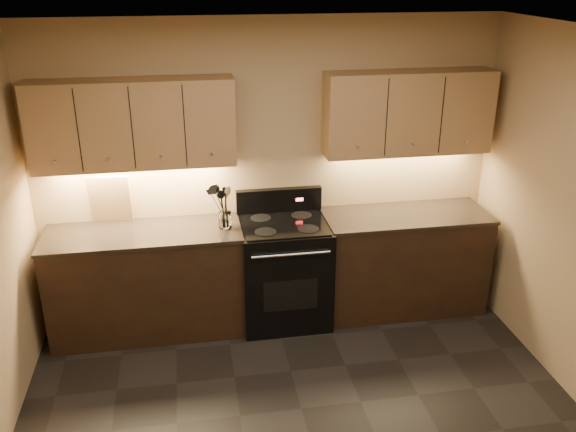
% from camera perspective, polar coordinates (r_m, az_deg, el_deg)
% --- Properties ---
extents(ceiling, '(4.00, 4.00, 0.00)m').
position_cam_1_polar(ceiling, '(3.11, 3.29, 15.56)').
color(ceiling, silver).
rests_on(ceiling, wall_back).
extents(wall_back, '(4.00, 0.04, 2.60)m').
position_cam_1_polar(wall_back, '(5.33, -1.80, 4.27)').
color(wall_back, tan).
rests_on(wall_back, ground).
extents(counter_left, '(1.62, 0.62, 0.93)m').
position_cam_1_polar(counter_left, '(5.36, -13.02, -5.99)').
color(counter_left, black).
rests_on(counter_left, ground).
extents(counter_right, '(1.46, 0.62, 0.93)m').
position_cam_1_polar(counter_right, '(5.66, 10.69, -4.15)').
color(counter_right, black).
rests_on(counter_right, ground).
extents(stove, '(0.76, 0.68, 1.14)m').
position_cam_1_polar(stove, '(5.37, -0.36, -5.09)').
color(stove, black).
rests_on(stove, ground).
extents(upper_cab_left, '(1.60, 0.30, 0.70)m').
position_cam_1_polar(upper_cab_left, '(5.02, -14.29, 8.35)').
color(upper_cab_left, '#A57452').
rests_on(upper_cab_left, wall_back).
extents(upper_cab_right, '(1.44, 0.30, 0.70)m').
position_cam_1_polar(upper_cab_right, '(5.34, 11.18, 9.46)').
color(upper_cab_right, '#A57452').
rests_on(upper_cab_right, wall_back).
extents(outlet_plate, '(0.08, 0.01, 0.12)m').
position_cam_1_polar(outlet_plate, '(5.37, -15.63, 1.53)').
color(outlet_plate, '#B2B5BA').
rests_on(outlet_plate, wall_back).
extents(utensil_crock, '(0.12, 0.12, 0.14)m').
position_cam_1_polar(utensil_crock, '(5.10, -5.93, -0.40)').
color(utensil_crock, white).
rests_on(utensil_crock, counter_left).
extents(cutting_board, '(0.35, 0.14, 0.43)m').
position_cam_1_polar(cutting_board, '(5.33, -16.31, 1.54)').
color(cutting_board, tan).
rests_on(cutting_board, counter_left).
extents(wooden_spoon, '(0.13, 0.09, 0.35)m').
position_cam_1_polar(wooden_spoon, '(5.04, -6.37, 0.80)').
color(wooden_spoon, tan).
rests_on(wooden_spoon, utensil_crock).
extents(black_spoon, '(0.09, 0.17, 0.36)m').
position_cam_1_polar(black_spoon, '(5.08, -6.02, 1.09)').
color(black_spoon, black).
rests_on(black_spoon, utensil_crock).
extents(black_turner, '(0.10, 0.14, 0.36)m').
position_cam_1_polar(black_turner, '(5.03, -5.80, 0.81)').
color(black_turner, black).
rests_on(black_turner, utensil_crock).
extents(steel_spatula, '(0.24, 0.11, 0.39)m').
position_cam_1_polar(steel_spatula, '(5.06, -5.71, 1.15)').
color(steel_spatula, silver).
rests_on(steel_spatula, utensil_crock).
extents(steel_skimmer, '(0.22, 0.13, 0.40)m').
position_cam_1_polar(steel_skimmer, '(5.04, -5.55, 1.12)').
color(steel_skimmer, silver).
rests_on(steel_skimmer, utensil_crock).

